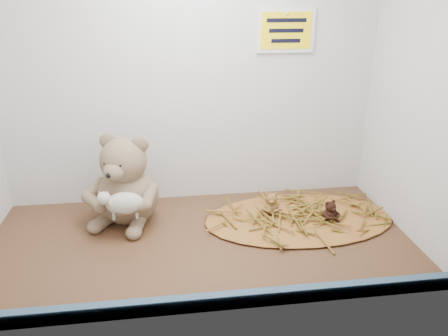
{
  "coord_description": "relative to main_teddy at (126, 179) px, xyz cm",
  "views": [
    {
      "loc": [
        -7.73,
        -107.64,
        66.09
      ],
      "look_at": [
        7.39,
        4.6,
        20.26
      ],
      "focal_mm": 35.0,
      "sensor_mm": 36.0,
      "label": 1
    }
  ],
  "objects": [
    {
      "name": "front_rail",
      "position": [
        20.85,
        -44.13,
        -12.16
      ],
      "size": [
        119.28,
        2.2,
        3.6
      ],
      "primitive_type": "cube",
      "color": "#3B5070",
      "rests_on": "shelf_floor"
    },
    {
      "name": "main_teddy",
      "position": [
        0.0,
        0.0,
        0.0
      ],
      "size": [
        30.18,
        30.82,
        27.93
      ],
      "primitive_type": null,
      "rotation": [
        0.0,
        0.0,
        -0.41
      ],
      "color": "#836C50",
      "rests_on": "shelf_floor"
    },
    {
      "name": "straw_bed",
      "position": [
        52.47,
        -6.99,
        -13.39
      ],
      "size": [
        59.57,
        34.59,
        1.15
      ],
      "primitive_type": "ellipsoid",
      "color": "brown",
      "rests_on": "shelf_floor"
    },
    {
      "name": "toy_lamb",
      "position": [
        0.0,
        -10.01,
        -3.23
      ],
      "size": [
        13.86,
        8.46,
        8.95
      ],
      "primitive_type": null,
      "color": "beige",
      "rests_on": "main_teddy"
    },
    {
      "name": "mini_teddy_tan",
      "position": [
        44.09,
        -3.76,
        -8.98
      ],
      "size": [
        7.01,
        7.3,
        7.66
      ],
      "primitive_type": null,
      "rotation": [
        0.0,
        0.0,
        -0.14
      ],
      "color": "olive",
      "rests_on": "straw_bed"
    },
    {
      "name": "mini_teddy_brown",
      "position": [
        60.85,
        -10.22,
        -9.48
      ],
      "size": [
        7.03,
        7.21,
        6.66
      ],
      "primitive_type": null,
      "rotation": [
        0.0,
        0.0,
        0.36
      ],
      "color": "black",
      "rests_on": "straw_bed"
    },
    {
      "name": "wall_sign",
      "position": [
        50.85,
        14.07,
        41.04
      ],
      "size": [
        16.0,
        1.2,
        11.0
      ],
      "primitive_type": "cube",
      "color": "yellow",
      "rests_on": "back_wall"
    },
    {
      "name": "alcove_shell",
      "position": [
        20.85,
        -6.33,
        31.04
      ],
      "size": [
        120.4,
        60.2,
        90.4
      ],
      "color": "#452A17",
      "rests_on": "ground"
    }
  ]
}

